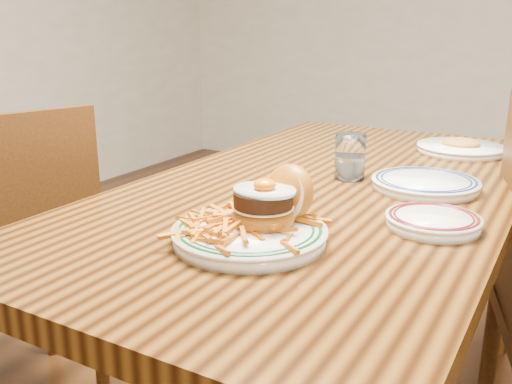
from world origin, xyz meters
The scene contains 7 objects.
table centered at (0.00, 0.00, 0.66)m, with size 0.85×1.60×0.75m.
chair_left centered at (-0.81, -0.31, 0.49)m, with size 0.53×0.53×0.92m.
main_plate centered at (0.04, -0.41, 0.79)m, with size 0.28×0.30×0.13m.
side_plate centered at (0.30, -0.19, 0.77)m, with size 0.18×0.19×0.03m.
rear_plate centered at (0.22, 0.07, 0.77)m, with size 0.25×0.25×0.03m.
water_glass centered at (0.03, 0.07, 0.80)m, with size 0.08×0.08×0.11m.
far_plate centered at (0.21, 0.52, 0.77)m, with size 0.26×0.26×0.05m.
Camera 1 is at (0.51, -1.25, 1.13)m, focal length 40.00 mm.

